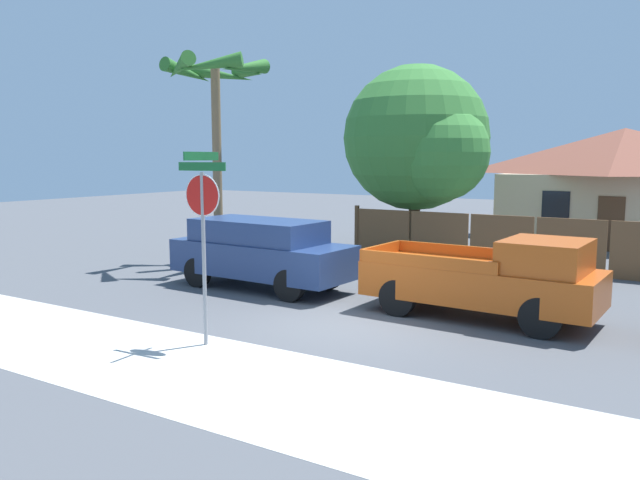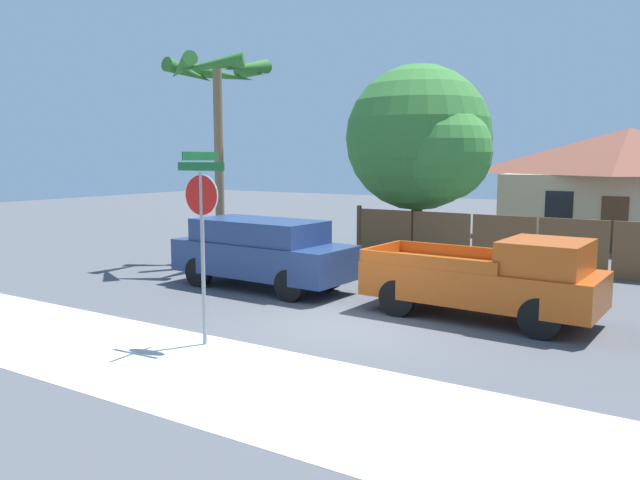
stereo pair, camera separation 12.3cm
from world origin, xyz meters
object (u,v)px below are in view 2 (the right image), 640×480
Objects in this scene: oak_tree at (423,141)px; stop_sign at (202,214)px; house at (626,184)px; palm_tree at (217,87)px; orange_pickup at (491,279)px; red_suv at (262,251)px.

stop_sign is (0.96, -12.16, -1.56)m from oak_tree.
oak_tree reaches higher than house.
palm_tree is 1.30× the size of orange_pickup.
palm_tree is (-4.37, -5.62, 1.55)m from oak_tree.
red_suv is at bearing -115.10° from house.
house is 16.27m from red_suv.
orange_pickup is (-0.87, -14.69, -1.49)m from house.
oak_tree is 12.30m from stop_sign.
oak_tree is at bearing 52.17° from palm_tree.
house is 19.77m from stop_sign.
red_suv is (-6.87, -14.68, -1.37)m from house.
red_suv is at bearing 112.39° from stop_sign.
house reaches higher than stop_sign.
orange_pickup is at bearing 2.56° from red_suv.
palm_tree is at bearing 126.09° from stop_sign.
stop_sign is at bearing -50.82° from palm_tree.
stop_sign is at bearing -85.48° from oak_tree.
house is 16.47m from palm_tree.
oak_tree is at bearing -128.91° from house.
palm_tree is at bearing 170.21° from orange_pickup.
oak_tree is 1.34× the size of orange_pickup.
house is 9.18m from oak_tree.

